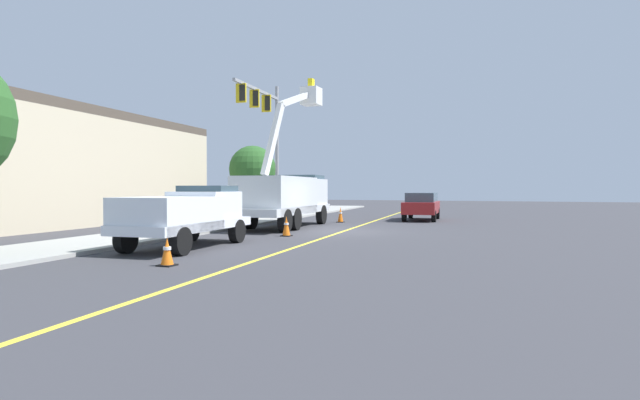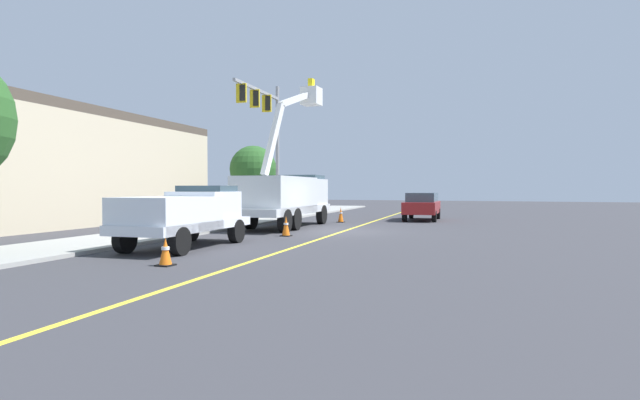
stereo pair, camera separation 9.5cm
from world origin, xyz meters
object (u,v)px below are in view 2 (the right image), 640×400
Objects in this scene: traffic_cone_leading at (165,252)px; traffic_cone_mid_front at (286,226)px; passing_minivan at (422,204)px; traffic_signal_mast at (266,123)px; utility_bucket_truck at (285,195)px; traffic_cone_mid_rear at (341,215)px; service_pickup_truck at (185,214)px.

traffic_cone_mid_front is (8.33, 0.54, 0.05)m from traffic_cone_leading.
traffic_signal_mast is (-4.70, 8.33, 4.85)m from passing_minivan.
passing_minivan reaches higher than traffic_cone_leading.
utility_bucket_truck is at bearing 11.68° from traffic_cone_leading.
traffic_cone_mid_rear is (8.81, 0.65, 0.03)m from traffic_cone_mid_front.
service_pickup_truck is 4.07m from traffic_cone_leading.
service_pickup_truck is 14.01m from traffic_signal_mast.
traffic_cone_mid_front is 10.77m from traffic_signal_mast.
passing_minivan reaches higher than traffic_cone_mid_rear.
traffic_cone_mid_rear is 0.11× the size of traffic_signal_mast.
traffic_cone_mid_rear is (17.14, 1.19, 0.08)m from traffic_cone_leading.
service_pickup_truck is 6.46× the size of traffic_cone_mid_rear.
passing_minivan is 0.59× the size of traffic_signal_mast.
passing_minivan is at bearing -7.70° from traffic_cone_leading.
traffic_cone_mid_front is at bearing -16.36° from service_pickup_truck.
utility_bucket_truck is at bearing 161.80° from traffic_cone_mid_rear.
traffic_cone_mid_rear is at bearing -77.67° from traffic_signal_mast.
service_pickup_truck is at bearing 164.63° from passing_minivan.
traffic_cone_leading is at bearing -176.03° from traffic_cone_mid_rear.
traffic_cone_mid_rear is at bearing 133.09° from passing_minivan.
utility_bucket_truck is 4.78m from traffic_cone_mid_rear.
utility_bucket_truck is at bearing 4.17° from service_pickup_truck.
utility_bucket_truck is 6.15m from traffic_signal_mast.
traffic_signal_mast is (16.20, 5.51, 5.47)m from traffic_cone_leading.
utility_bucket_truck is at bearing 146.18° from passing_minivan.
passing_minivan is (8.15, -5.46, -0.65)m from utility_bucket_truck.
traffic_cone_leading is at bearing 172.30° from passing_minivan.
utility_bucket_truck reaches higher than service_pickup_truck.
traffic_cone_leading is at bearing -150.68° from service_pickup_truck.
traffic_signal_mast is at bearing 102.33° from traffic_cone_mid_rear.
service_pickup_truck is 7.99× the size of traffic_cone_leading.
utility_bucket_truck is 9.41× the size of traffic_cone_mid_rear.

